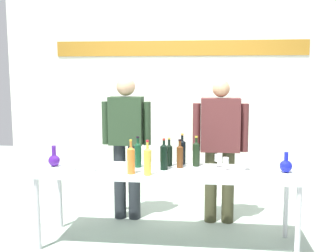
% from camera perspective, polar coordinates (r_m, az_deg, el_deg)
% --- Properties ---
extents(ground_plane, '(10.00, 10.00, 0.00)m').
position_cam_1_polar(ground_plane, '(4.11, -0.24, -16.84)').
color(ground_plane, '#99AA9E').
extents(back_wall, '(4.82, 0.11, 3.00)m').
position_cam_1_polar(back_wall, '(5.30, 1.68, 5.43)').
color(back_wall, white).
rests_on(back_wall, ground).
extents(display_table, '(2.57, 0.66, 0.76)m').
position_cam_1_polar(display_table, '(3.87, -0.25, -7.33)').
color(display_table, silver).
rests_on(display_table, ground).
extents(decanter_blue_left, '(0.12, 0.12, 0.22)m').
position_cam_1_polar(decanter_blue_left, '(4.17, -16.45, -4.77)').
color(decanter_blue_left, '#441882').
rests_on(decanter_blue_left, display_table).
extents(decanter_blue_right, '(0.12, 0.12, 0.20)m').
position_cam_1_polar(decanter_blue_right, '(3.92, 17.01, -5.61)').
color(decanter_blue_right, '#141CB9').
rests_on(decanter_blue_right, display_table).
extents(presenter_left, '(0.58, 0.22, 1.67)m').
position_cam_1_polar(presenter_left, '(4.53, -6.15, -1.94)').
color(presenter_left, '#24292E').
rests_on(presenter_left, ground).
extents(presenter_right, '(0.63, 0.22, 1.65)m').
position_cam_1_polar(presenter_right, '(4.43, 7.70, -2.31)').
color(presenter_right, '#3B3B24').
rests_on(presenter_right, ground).
extents(wine_bottle_0, '(0.07, 0.07, 0.30)m').
position_cam_1_polar(wine_bottle_0, '(4.00, 0.16, -4.18)').
color(wine_bottle_0, black).
rests_on(wine_bottle_0, display_table).
extents(wine_bottle_1, '(0.07, 0.07, 0.29)m').
position_cam_1_polar(wine_bottle_1, '(3.93, 1.76, -4.35)').
color(wine_bottle_1, '#542D11').
rests_on(wine_bottle_1, display_table).
extents(wine_bottle_2, '(0.07, 0.07, 0.32)m').
position_cam_1_polar(wine_bottle_2, '(3.96, -4.47, -4.14)').
color(wine_bottle_2, '#0F3A21').
rests_on(wine_bottle_2, display_table).
extents(wine_bottle_3, '(0.07, 0.07, 0.31)m').
position_cam_1_polar(wine_bottle_3, '(4.01, 4.19, -4.01)').
color(wine_bottle_3, black).
rests_on(wine_bottle_3, display_table).
extents(wine_bottle_4, '(0.08, 0.08, 0.32)m').
position_cam_1_polar(wine_bottle_4, '(3.85, -0.61, -4.45)').
color(wine_bottle_4, black).
rests_on(wine_bottle_4, display_table).
extents(wine_bottle_5, '(0.08, 0.08, 0.33)m').
position_cam_1_polar(wine_bottle_5, '(3.70, -5.49, -4.92)').
color(wine_bottle_5, orange).
rests_on(wine_bottle_5, display_table).
extents(wine_bottle_6, '(0.07, 0.07, 0.33)m').
position_cam_1_polar(wine_bottle_6, '(4.07, 2.10, -3.74)').
color(wine_bottle_6, black).
rests_on(wine_bottle_6, display_table).
extents(wine_bottle_7, '(0.07, 0.07, 0.33)m').
position_cam_1_polar(wine_bottle_7, '(3.64, -3.04, -5.12)').
color(wine_bottle_7, gold).
rests_on(wine_bottle_7, display_table).
extents(wine_glass_left_0, '(0.06, 0.06, 0.14)m').
position_cam_1_polar(wine_glass_left_0, '(3.93, -13.96, -5.00)').
color(wine_glass_left_0, white).
rests_on(wine_glass_left_0, display_table).
extents(wine_glass_left_1, '(0.06, 0.06, 0.15)m').
position_cam_1_polar(wine_glass_left_1, '(3.81, -13.59, -5.18)').
color(wine_glass_left_1, white).
rests_on(wine_glass_left_1, display_table).
extents(wine_glass_left_2, '(0.06, 0.06, 0.14)m').
position_cam_1_polar(wine_glass_left_2, '(3.86, -11.03, -5.18)').
color(wine_glass_left_2, white).
rests_on(wine_glass_left_2, display_table).
extents(wine_glass_left_3, '(0.06, 0.06, 0.15)m').
position_cam_1_polar(wine_glass_left_3, '(4.15, -14.45, -4.26)').
color(wine_glass_left_3, white).
rests_on(wine_glass_left_3, display_table).
extents(wine_glass_right_0, '(0.07, 0.07, 0.16)m').
position_cam_1_polar(wine_glass_right_0, '(3.90, 11.37, -4.74)').
color(wine_glass_right_0, white).
rests_on(wine_glass_right_0, display_table).
extents(wine_glass_right_1, '(0.07, 0.07, 0.13)m').
position_cam_1_polar(wine_glass_right_1, '(3.99, 7.39, -4.71)').
color(wine_glass_right_1, white).
rests_on(wine_glass_right_1, display_table).
extents(wine_glass_right_2, '(0.06, 0.06, 0.13)m').
position_cam_1_polar(wine_glass_right_2, '(3.87, 8.51, -5.16)').
color(wine_glass_right_2, white).
rests_on(wine_glass_right_2, display_table).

